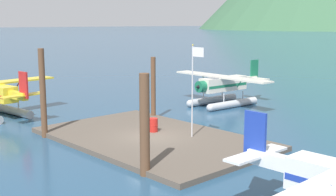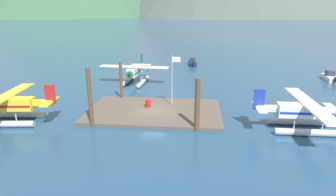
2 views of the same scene
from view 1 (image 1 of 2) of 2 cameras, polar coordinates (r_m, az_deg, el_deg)
The scene contains 8 objects.
ground_plane at distance 27.91m, azimuth -2.13°, elevation -5.50°, with size 1200.00×1200.00×0.00m, color navy.
dock_platform at distance 27.87m, azimuth -2.13°, elevation -5.21°, with size 14.34×8.97×0.30m, color brown.
piling_near_left at distance 29.26m, azimuth -15.73°, elevation 0.56°, with size 0.38×0.38×5.70m, color brown.
piling_near_right at distance 21.15m, azimuth -3.01°, elevation -3.52°, with size 0.48×0.48×4.97m, color brown.
piling_far_left at distance 33.63m, azimuth -1.90°, elevation 1.25°, with size 0.36×0.36×4.75m, color brown.
flagpole at distance 26.98m, azimuth 3.34°, elevation 2.35°, with size 0.95×0.10×5.71m.
fuel_drum at distance 28.87m, azimuth -1.89°, elevation -3.47°, with size 0.62×0.62×0.88m.
seaplane_cream_bow_left at distance 39.58m, azimuth 7.04°, elevation 1.29°, with size 10.46×7.98×3.84m.
Camera 1 is at (20.50, -17.46, 7.31)m, focal length 47.60 mm.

